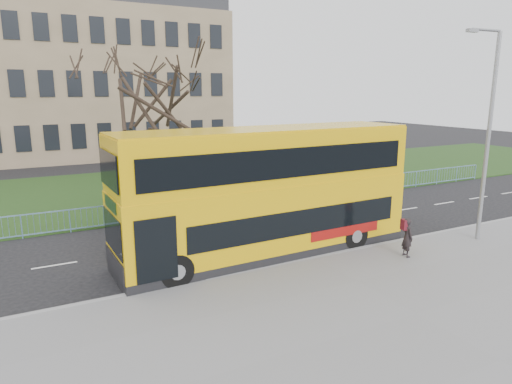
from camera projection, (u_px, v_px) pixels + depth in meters
The scene contains 10 objects.
ground at pixel (293, 248), 19.07m from camera, with size 120.00×120.00×0.00m, color black.
pavement at pixel (416, 316), 13.22m from camera, with size 80.00×10.50×0.12m, color slate.
kerb at pixel (314, 258), 17.71m from camera, with size 80.00×0.20×0.14m, color gray.
grass_verge at pixel (183, 185), 31.44m from camera, with size 80.00×15.40×0.08m, color #1F3D16.
guard_railing at pixel (228, 202), 24.66m from camera, with size 40.00×0.12×1.10m, color #6D9AC2, non-canonical shape.
bare_tree at pixel (152, 113), 25.23m from camera, with size 7.20×7.20×10.29m, color black, non-canonical shape.
civic_building at pixel (66, 85), 45.58m from camera, with size 30.00×15.00×14.00m, color #79664C.
yellow_bus at pixel (267, 189), 17.77m from camera, with size 11.97×3.20×4.98m.
pedestrian at pixel (407, 237), 17.63m from camera, with size 0.56×0.37×1.53m, color black.
street_lamp at pixel (487, 129), 18.79m from camera, with size 1.84×0.29×8.67m.
Camera 1 is at (-9.72, -15.34, 6.45)m, focal length 32.00 mm.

